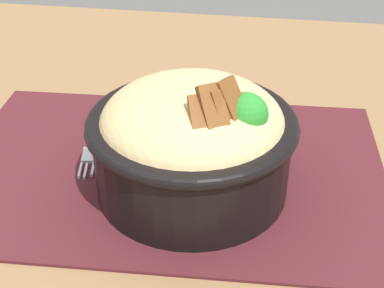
% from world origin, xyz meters
% --- Properties ---
extents(table, '(1.23, 0.96, 0.78)m').
position_xyz_m(table, '(0.00, 0.00, 0.71)').
color(table, olive).
rests_on(table, ground_plane).
extents(placemat, '(0.45, 0.31, 0.00)m').
position_xyz_m(placemat, '(-0.01, -0.02, 0.78)').
color(placemat, '#47191E').
rests_on(placemat, table).
extents(bowl, '(0.24, 0.24, 0.13)m').
position_xyz_m(bowl, '(-0.04, 0.01, 0.84)').
color(bowl, black).
rests_on(bowl, placemat).
extents(fork, '(0.04, 0.13, 0.00)m').
position_xyz_m(fork, '(0.08, -0.05, 0.78)').
color(fork, silver).
rests_on(fork, placemat).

